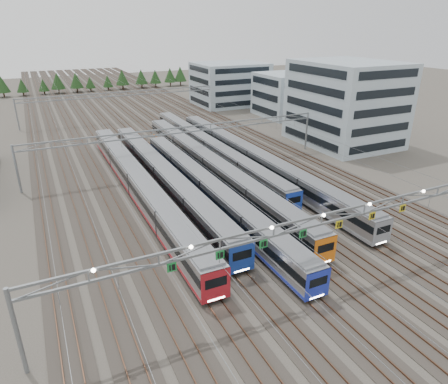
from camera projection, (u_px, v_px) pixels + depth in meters
name	position (u px, v px, depth m)	size (l,w,h in m)	color
ground	(315.00, 281.00, 42.55)	(400.00, 400.00, 0.00)	#47423A
track_bed	(117.00, 105.00, 124.94)	(54.00, 260.00, 5.42)	#2D2823
train_a	(138.00, 183.00, 62.15)	(3.09, 58.73, 4.03)	black
train_b	(163.00, 176.00, 64.98)	(3.09, 54.84, 4.03)	black
train_c	(208.00, 190.00, 60.14)	(2.85, 52.84, 3.71)	black
train_d	(211.00, 167.00, 69.58)	(3.01, 62.36, 3.92)	black
train_e	(210.00, 148.00, 80.13)	(2.83, 58.59, 3.68)	black
train_f	(254.00, 159.00, 73.77)	(2.91, 62.85, 3.79)	black
gantry_near	(322.00, 222.00, 39.66)	(56.36, 0.61, 8.08)	gray
gantry_mid	(183.00, 135.00, 73.24)	(56.36, 0.36, 8.00)	gray
gantry_far	(127.00, 97.00, 110.58)	(56.36, 0.36, 8.00)	gray
depot_bldg_south	(345.00, 103.00, 88.10)	(18.00, 22.00, 17.87)	#97A8B4
depot_bldg_mid	(285.00, 95.00, 115.69)	(14.00, 16.00, 12.04)	#97A8B4
depot_bldg_north	(230.00, 84.00, 131.82)	(22.00, 18.00, 13.39)	#97A8B4
treeline	(84.00, 81.00, 156.90)	(87.50, 5.60, 7.02)	#332114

